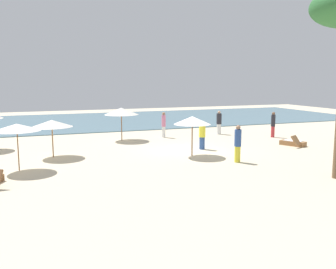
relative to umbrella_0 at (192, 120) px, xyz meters
name	(u,v)px	position (x,y,z in m)	size (l,w,h in m)	color
ground_plane	(191,151)	(0.47, 1.22, -1.90)	(60.00, 60.00, 0.00)	beige
ocean_water	(120,120)	(0.47, 18.22, -1.87)	(48.00, 16.00, 0.06)	slate
umbrella_0	(192,120)	(0.00, 0.00, 0.00)	(1.93, 1.93, 2.11)	brown
umbrella_1	(17,127)	(-8.51, -0.27, 0.06)	(2.05, 2.05, 2.12)	brown
umbrella_2	(52,123)	(-6.89, 2.28, -0.13)	(2.11, 2.11, 1.96)	olive
umbrella_4	(121,111)	(-2.27, 6.26, 0.04)	(2.23, 2.23, 2.17)	brown
lounger_1	(293,143)	(7.04, 0.65, -1.72)	(1.25, 1.76, 0.71)	olive
person_0	(164,124)	(0.77, 6.52, -0.99)	(0.38, 0.38, 1.76)	white
person_1	(238,144)	(1.48, -2.12, -0.97)	(0.46, 0.46, 1.83)	yellow
person_2	(202,135)	(1.33, 1.56, -1.07)	(0.41, 0.41, 1.65)	#2D4C8C
person_3	(273,124)	(7.90, 3.90, -0.99)	(0.40, 0.40, 1.77)	#BF3338
person_4	(219,123)	(5.08, 6.51, -1.04)	(0.43, 0.43, 1.72)	white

